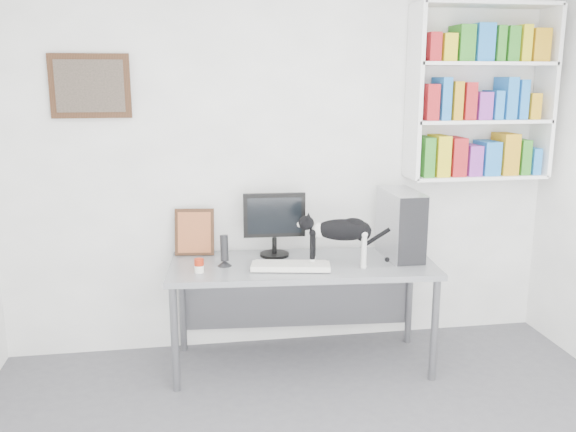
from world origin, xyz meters
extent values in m
cube|color=white|center=(0.00, 2.00, 1.35)|extent=(4.00, 0.01, 2.70)
cube|color=white|center=(1.40, 1.85, 1.85)|extent=(1.03, 0.28, 1.24)
cube|color=#422415|center=(-1.30, 1.97, 1.90)|extent=(0.52, 0.04, 0.42)
cube|color=gray|center=(0.06, 1.56, 0.37)|extent=(1.82, 0.82, 0.74)
cube|color=black|center=(-0.11, 1.76, 0.97)|extent=(0.44, 0.22, 0.46)
cube|color=silver|center=(-0.04, 1.44, 0.76)|extent=(0.54, 0.28, 0.04)
cube|color=silver|center=(0.75, 1.60, 0.97)|extent=(0.21, 0.47, 0.47)
cylinder|color=black|center=(-0.46, 1.58, 0.85)|extent=(0.10, 0.10, 0.22)
cube|color=#422415|center=(-0.65, 1.88, 0.91)|extent=(0.28, 0.14, 0.34)
cylinder|color=#A9240E|center=(-0.63, 1.46, 0.78)|extent=(0.07, 0.07, 0.09)
camera|label=1|loc=(-0.66, -2.29, 1.95)|focal=38.00mm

